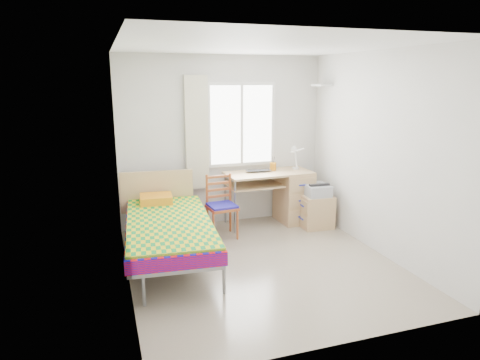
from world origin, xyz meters
The scene contains 17 objects.
floor centered at (0.00, 0.00, 0.00)m, with size 3.50×3.50×0.00m, color #BCAD93.
ceiling centered at (0.00, 0.00, 2.60)m, with size 3.50×3.50×0.00m, color white.
wall_back centered at (0.00, 1.75, 1.30)m, with size 3.20×3.20×0.00m, color silver.
wall_left centered at (-1.60, 0.00, 1.30)m, with size 3.50×3.50×0.00m, color silver.
wall_right centered at (1.60, 0.00, 1.30)m, with size 3.50×3.50×0.00m, color silver.
window centered at (0.30, 1.73, 1.55)m, with size 1.10×0.04×1.30m.
curtain centered at (-0.42, 1.68, 1.45)m, with size 0.35×0.05×1.70m, color beige.
floating_shelf centered at (1.49, 1.40, 2.15)m, with size 0.20×0.32×0.03m, color white.
bed centered at (-1.07, 0.50, 0.46)m, with size 1.19×2.28×0.95m.
desk centered at (1.00, 1.42, 0.45)m, with size 1.36×0.67×0.84m.
chair centered at (-0.20, 1.13, 0.51)m, with size 0.43×0.43×0.91m.
cabinet centered at (1.28, 1.04, 0.25)m, with size 0.49×0.44×0.50m.
printer centered at (1.29, 1.06, 0.60)m, with size 0.37×0.43×0.18m.
laptop centered at (0.50, 1.43, 0.85)m, with size 0.39×0.25×0.03m, color black.
pen_cup centered at (0.76, 1.53, 0.90)m, with size 0.10×0.10×0.12m, color orange.
task_lamp centered at (1.08, 1.38, 1.09)m, with size 0.23×0.32×0.41m.
book centered at (0.48, 1.38, 0.59)m, with size 0.18×0.25×0.02m, color gray.
Camera 1 is at (-1.79, -4.59, 2.24)m, focal length 32.00 mm.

